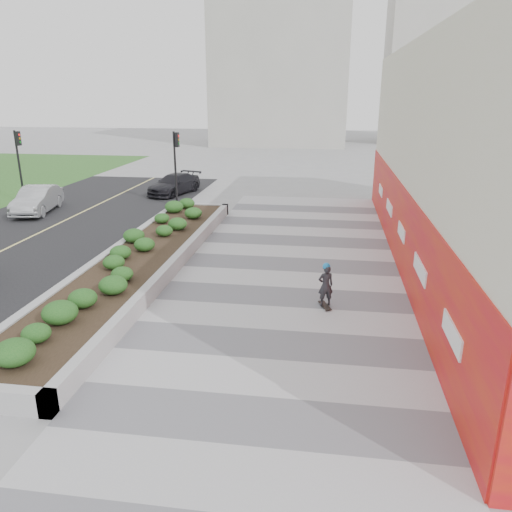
# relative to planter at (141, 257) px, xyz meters

# --- Properties ---
(ground) EXTENTS (160.00, 160.00, 0.00)m
(ground) POSITION_rel_planter_xyz_m (5.50, -7.00, -0.42)
(ground) COLOR gray
(ground) RESTS_ON ground
(walkway) EXTENTS (8.00, 36.00, 0.01)m
(walkway) POSITION_rel_planter_xyz_m (5.50, -4.00, -0.41)
(walkway) COLOR #A8A8AD
(walkway) RESTS_ON ground
(building) EXTENTS (6.04, 24.08, 8.00)m
(building) POSITION_rel_planter_xyz_m (12.48, 1.98, 3.56)
(building) COLOR beige
(building) RESTS_ON ground
(planter) EXTENTS (3.00, 18.00, 0.90)m
(planter) POSITION_rel_planter_xyz_m (0.00, 0.00, 0.00)
(planter) COLOR #9E9EA0
(planter) RESTS_ON ground
(traffic_signal_near) EXTENTS (0.33, 0.28, 4.20)m
(traffic_signal_near) POSITION_rel_planter_xyz_m (-1.73, 10.50, 2.34)
(traffic_signal_near) COLOR black
(traffic_signal_near) RESTS_ON ground
(traffic_signal_far) EXTENTS (0.33, 0.28, 4.20)m
(traffic_signal_far) POSITION_rel_planter_xyz_m (-10.93, 10.00, 2.34)
(traffic_signal_far) COLOR black
(traffic_signal_far) RESTS_ON ground
(distant_bldg_north_l) EXTENTS (16.00, 12.00, 20.00)m
(distant_bldg_north_l) POSITION_rel_planter_xyz_m (0.50, 48.00, 9.58)
(distant_bldg_north_l) COLOR #ADAAA3
(distant_bldg_north_l) RESTS_ON ground
(distant_bldg_north_r) EXTENTS (14.00, 10.00, 24.00)m
(distant_bldg_north_r) POSITION_rel_planter_xyz_m (20.50, 53.00, 11.58)
(distant_bldg_north_r) COLOR #ADAAA3
(distant_bldg_north_r) RESTS_ON ground
(manhole_cover) EXTENTS (0.44, 0.44, 0.01)m
(manhole_cover) POSITION_rel_planter_xyz_m (6.00, -4.00, -0.42)
(manhole_cover) COLOR #595654
(manhole_cover) RESTS_ON ground
(skateboarder) EXTENTS (0.54, 0.74, 1.44)m
(skateboarder) POSITION_rel_planter_xyz_m (6.83, -2.64, 0.31)
(skateboarder) COLOR beige
(skateboarder) RESTS_ON ground
(car_silver) EXTENTS (2.27, 4.51, 1.42)m
(car_silver) POSITION_rel_planter_xyz_m (-8.81, 7.84, 0.29)
(car_silver) COLOR #AFB2B8
(car_silver) RESTS_ON ground
(car_dark) EXTENTS (2.97, 4.67, 1.26)m
(car_dark) POSITION_rel_planter_xyz_m (-3.03, 14.00, 0.21)
(car_dark) COLOR black
(car_dark) RESTS_ON ground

